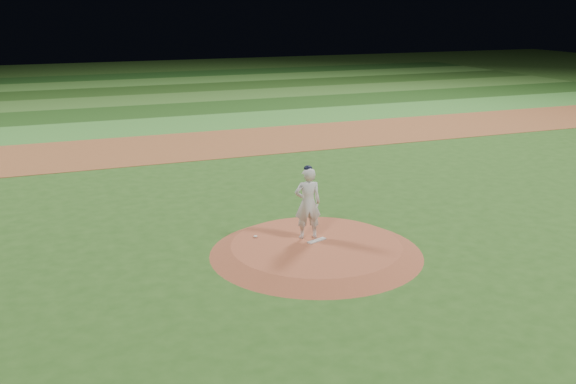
% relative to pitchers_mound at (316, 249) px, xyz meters
% --- Properties ---
extents(ground, '(120.00, 120.00, 0.00)m').
position_rel_pitchers_mound_xyz_m(ground, '(0.00, 0.00, -0.12)').
color(ground, '#29531B').
rests_on(ground, ground).
extents(infield_dirt_band, '(70.00, 6.00, 0.02)m').
position_rel_pitchers_mound_xyz_m(infield_dirt_band, '(0.00, 14.00, -0.12)').
color(infield_dirt_band, brown).
rests_on(infield_dirt_band, ground).
extents(outfield_stripe_0, '(70.00, 5.00, 0.02)m').
position_rel_pitchers_mound_xyz_m(outfield_stripe_0, '(0.00, 19.50, -0.12)').
color(outfield_stripe_0, '#387D2D').
rests_on(outfield_stripe_0, ground).
extents(outfield_stripe_1, '(70.00, 5.00, 0.02)m').
position_rel_pitchers_mound_xyz_m(outfield_stripe_1, '(0.00, 24.50, -0.12)').
color(outfield_stripe_1, '#1D4416').
rests_on(outfield_stripe_1, ground).
extents(outfield_stripe_2, '(70.00, 5.00, 0.02)m').
position_rel_pitchers_mound_xyz_m(outfield_stripe_2, '(0.00, 29.50, -0.12)').
color(outfield_stripe_2, '#386826').
rests_on(outfield_stripe_2, ground).
extents(outfield_stripe_3, '(70.00, 5.00, 0.02)m').
position_rel_pitchers_mound_xyz_m(outfield_stripe_3, '(0.00, 34.50, -0.12)').
color(outfield_stripe_3, '#204415').
rests_on(outfield_stripe_3, ground).
extents(outfield_stripe_4, '(70.00, 5.00, 0.02)m').
position_rel_pitchers_mound_xyz_m(outfield_stripe_4, '(0.00, 39.50, -0.12)').
color(outfield_stripe_4, '#3D762B').
rests_on(outfield_stripe_4, ground).
extents(outfield_stripe_5, '(70.00, 5.00, 0.02)m').
position_rel_pitchers_mound_xyz_m(outfield_stripe_5, '(0.00, 44.50, -0.12)').
color(outfield_stripe_5, '#1A4516').
rests_on(outfield_stripe_5, ground).
extents(pitchers_mound, '(5.50, 5.50, 0.25)m').
position_rel_pitchers_mound_xyz_m(pitchers_mound, '(0.00, 0.00, 0.00)').
color(pitchers_mound, '#9C4C30').
rests_on(pitchers_mound, ground).
extents(pitching_rubber, '(0.59, 0.33, 0.03)m').
position_rel_pitchers_mound_xyz_m(pitching_rubber, '(0.10, 0.19, 0.14)').
color(pitching_rubber, beige).
rests_on(pitching_rubber, pitchers_mound).
extents(rosin_bag, '(0.11, 0.11, 0.06)m').
position_rel_pitchers_mound_xyz_m(rosin_bag, '(-1.31, 1.02, 0.15)').
color(rosin_bag, silver).
rests_on(rosin_bag, pitchers_mound).
extents(pitcher_on_mound, '(0.77, 0.57, 1.97)m').
position_rel_pitchers_mound_xyz_m(pitcher_on_mound, '(-0.03, 0.51, 1.09)').
color(pitcher_on_mound, silver).
rests_on(pitcher_on_mound, pitchers_mound).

